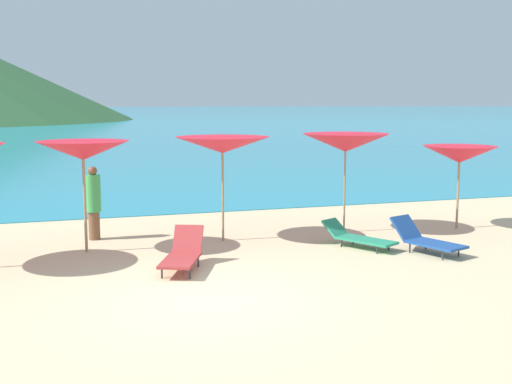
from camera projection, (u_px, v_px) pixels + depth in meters
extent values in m
cube|color=beige|center=(130.00, 210.00, 19.70)|extent=(50.00, 100.00, 0.30)
cube|color=teal|center=(53.00, 111.00, 224.97)|extent=(650.00, 440.00, 0.02)
cylinder|color=#9E7F59|center=(85.00, 200.00, 13.33)|extent=(0.06, 0.06, 2.22)
cone|color=red|center=(83.00, 151.00, 13.19)|extent=(1.95, 1.95, 0.39)
sphere|color=#9E7F59|center=(83.00, 144.00, 13.17)|extent=(0.07, 0.07, 0.07)
cylinder|color=#9E7F59|center=(223.00, 191.00, 14.44)|extent=(0.05, 0.05, 2.25)
cone|color=red|center=(222.00, 145.00, 14.30)|extent=(2.21, 2.21, 0.36)
sphere|color=#9E7F59|center=(222.00, 139.00, 14.28)|extent=(0.07, 0.07, 0.07)
cylinder|color=#9E7F59|center=(345.00, 186.00, 15.40)|extent=(0.04, 0.04, 2.26)
cone|color=red|center=(346.00, 143.00, 15.26)|extent=(2.19, 2.19, 0.43)
sphere|color=#9E7F59|center=(346.00, 137.00, 15.24)|extent=(0.07, 0.07, 0.07)
cylinder|color=#9E7F59|center=(458.00, 190.00, 15.90)|extent=(0.06, 0.06, 1.94)
cone|color=red|center=(460.00, 154.00, 15.78)|extent=(1.95, 1.95, 0.41)
sphere|color=#9E7F59|center=(460.00, 149.00, 15.77)|extent=(0.07, 0.07, 0.07)
cube|color=#A53333|center=(180.00, 260.00, 11.80)|extent=(1.02, 1.34, 0.05)
cube|color=#A53333|center=(188.00, 239.00, 12.52)|extent=(0.66, 0.55, 0.50)
cylinder|color=#333338|center=(162.00, 272.00, 11.46)|extent=(0.04, 0.04, 0.22)
cylinder|color=#333338|center=(190.00, 273.00, 11.41)|extent=(0.04, 0.04, 0.22)
cylinder|color=#333338|center=(172.00, 261.00, 12.29)|extent=(0.04, 0.04, 0.22)
cylinder|color=#333338|center=(198.00, 261.00, 12.25)|extent=(0.04, 0.04, 0.22)
cube|color=#268C66|center=(366.00, 240.00, 13.75)|extent=(1.07, 1.39, 0.05)
cube|color=#268C66|center=(335.00, 228.00, 14.30)|extent=(0.63, 0.59, 0.36)
cylinder|color=#333338|center=(377.00, 250.00, 13.32)|extent=(0.04, 0.04, 0.16)
cylinder|color=#333338|center=(389.00, 246.00, 13.64)|extent=(0.04, 0.04, 0.16)
cylinder|color=#333338|center=(341.00, 243.00, 13.94)|extent=(0.04, 0.04, 0.16)
cylinder|color=#333338|center=(353.00, 240.00, 14.26)|extent=(0.04, 0.04, 0.16)
cube|color=#1E478C|center=(436.00, 244.00, 13.21)|extent=(0.98, 1.31, 0.05)
cube|color=#1E478C|center=(406.00, 228.00, 13.79)|extent=(0.70, 0.61, 0.48)
cylinder|color=#333338|center=(443.00, 255.00, 12.78)|extent=(0.04, 0.04, 0.20)
cylinder|color=#333338|center=(459.00, 252.00, 13.09)|extent=(0.04, 0.04, 0.20)
cylinder|color=#333338|center=(410.00, 248.00, 13.42)|extent=(0.04, 0.04, 0.20)
cylinder|color=#333338|center=(426.00, 245.00, 13.74)|extent=(0.04, 0.04, 0.20)
cylinder|color=brown|center=(94.00, 226.00, 14.68)|extent=(0.25, 0.25, 0.64)
cylinder|color=#3FB259|center=(93.00, 193.00, 14.57)|extent=(0.34, 0.34, 0.84)
sphere|color=brown|center=(92.00, 171.00, 14.50)|extent=(0.21, 0.21, 0.21)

